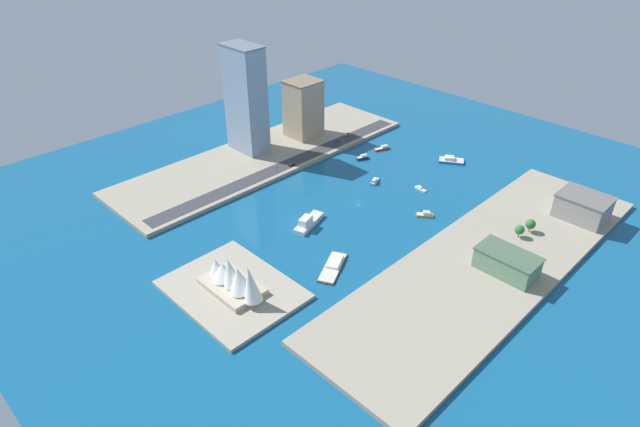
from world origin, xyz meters
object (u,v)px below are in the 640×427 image
object	(u,v)px
sedan_silver	(348,134)
ferry_white_commuter	(308,222)
tower_tall_glass	(246,100)
barge_flat_brown	(333,266)
hatchback_blue	(337,140)
water_taxi_orange	(425,215)
carpark_squat_concrete	(583,207)
patrol_launch_navy	(362,158)
traffic_light_waterfront	(277,169)
yacht_sleek_gray	(375,181)
apartment_midrise_tan	(303,108)
terminal_long_green	(507,262)
catamaran_blue	(451,160)
suv_black	(291,165)
opera_landmark	(234,278)
sailboat_small_white	(421,188)
tugboat_red	(382,148)

from	to	relation	value
sedan_silver	ferry_white_commuter	bearing A→B (deg)	122.14
ferry_white_commuter	tower_tall_glass	distance (m)	120.85
barge_flat_brown	hatchback_blue	distance (m)	159.05
water_taxi_orange	carpark_squat_concrete	world-z (taller)	carpark_squat_concrete
patrol_launch_navy	tower_tall_glass	bearing A→B (deg)	36.75
ferry_white_commuter	traffic_light_waterfront	distance (m)	65.08
yacht_sleek_gray	tower_tall_glass	world-z (taller)	tower_tall_glass
patrol_launch_navy	apartment_midrise_tan	size ratio (longest dim) A/B	0.24
terminal_long_green	hatchback_blue	bearing A→B (deg)	-17.77
catamaran_blue	sedan_silver	bearing A→B (deg)	15.66
catamaran_blue	suv_black	distance (m)	119.64
patrol_launch_navy	opera_landmark	world-z (taller)	opera_landmark
sailboat_small_white	opera_landmark	distance (m)	155.86
tugboat_red	tower_tall_glass	xyz separation A→B (m)	(70.09, 75.97, 41.25)
water_taxi_orange	opera_landmark	world-z (taller)	opera_landmark
carpark_squat_concrete	traffic_light_waterfront	size ratio (longest dim) A/B	4.54
hatchback_blue	suv_black	bearing A→B (deg)	96.14
ferry_white_commuter	yacht_sleek_gray	world-z (taller)	ferry_white_commuter
apartment_midrise_tan	terminal_long_green	size ratio (longest dim) A/B	1.40
patrol_launch_navy	catamaran_blue	bearing A→B (deg)	-138.56
sailboat_small_white	tower_tall_glass	xyz separation A→B (m)	(128.86, 45.55, 41.57)
tower_tall_glass	hatchback_blue	size ratio (longest dim) A/B	15.25
tower_tall_glass	sedan_silver	size ratio (longest dim) A/B	15.48
ferry_white_commuter	yacht_sleek_gray	bearing A→B (deg)	-84.79
sedan_silver	traffic_light_waterfront	distance (m)	86.49
ferry_white_commuter	opera_landmark	world-z (taller)	opera_landmark
ferry_white_commuter	catamaran_blue	world-z (taller)	ferry_white_commuter
sedan_silver	opera_landmark	distance (m)	203.89
barge_flat_brown	apartment_midrise_tan	world-z (taller)	apartment_midrise_tan
barge_flat_brown	ferry_white_commuter	size ratio (longest dim) A/B	1.03
sailboat_small_white	suv_black	size ratio (longest dim) A/B	2.73
sailboat_small_white	patrol_launch_navy	world-z (taller)	sailboat_small_white
water_taxi_orange	patrol_launch_navy	bearing A→B (deg)	-22.07
tower_tall_glass	sailboat_small_white	bearing A→B (deg)	-160.53
tugboat_red	patrol_launch_navy	world-z (taller)	patrol_launch_navy
catamaran_blue	opera_landmark	world-z (taller)	opera_landmark
apartment_midrise_tan	tower_tall_glass	size ratio (longest dim) A/B	0.57
tower_tall_glass	suv_black	world-z (taller)	tower_tall_glass
catamaran_blue	carpark_squat_concrete	distance (m)	103.23
carpark_squat_concrete	barge_flat_brown	bearing A→B (deg)	62.02
apartment_midrise_tan	hatchback_blue	size ratio (longest dim) A/B	8.68
terminal_long_green	catamaran_blue	bearing A→B (deg)	-44.72
tower_tall_glass	sedan_silver	distance (m)	90.13
tugboat_red	water_taxi_orange	distance (m)	98.93
apartment_midrise_tan	opera_landmark	world-z (taller)	apartment_midrise_tan
tugboat_red	hatchback_blue	xyz separation A→B (m)	(31.71, 18.18, 2.46)
carpark_squat_concrete	hatchback_blue	distance (m)	185.20
ferry_white_commuter	sedan_silver	size ratio (longest dim) A/B	5.47
traffic_light_waterfront	carpark_squat_concrete	bearing A→B (deg)	-151.20
tower_tall_glass	terminal_long_green	bearing A→B (deg)	-179.78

